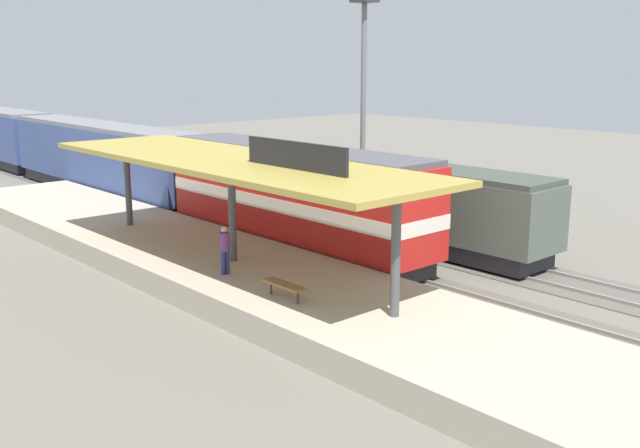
{
  "coord_description": "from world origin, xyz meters",
  "views": [
    {
      "loc": [
        -19.46,
        -21.3,
        8.12
      ],
      "look_at": [
        -1.38,
        -1.21,
        2.0
      ],
      "focal_mm": 40.6,
      "sensor_mm": 36.0,
      "label": 1
    }
  ],
  "objects": [
    {
      "name": "locomotive",
      "position": [
        0.0,
        1.99,
        2.41
      ],
      "size": [
        2.93,
        14.43,
        4.44
      ],
      "color": "#28282D",
      "rests_on": "track_near"
    },
    {
      "name": "track_near",
      "position": [
        0.0,
        0.0,
        0.03
      ],
      "size": [
        3.2,
        110.0,
        0.16
      ],
      "color": "#565249",
      "rests_on": "ground"
    },
    {
      "name": "ground_plane",
      "position": [
        2.0,
        0.0,
        0.0
      ],
      "size": [
        120.0,
        120.0,
        0.0
      ],
      "primitive_type": "plane",
      "color": "#666056"
    },
    {
      "name": "station_canopy",
      "position": [
        -4.6,
        -0.09,
        4.53
      ],
      "size": [
        5.2,
        18.0,
        4.7
      ],
      "color": "#47474C",
      "rests_on": "platform"
    },
    {
      "name": "light_mast",
      "position": [
        7.8,
        5.61,
        8.4
      ],
      "size": [
        1.1,
        1.1,
        11.7
      ],
      "color": "slate",
      "rests_on": "ground"
    },
    {
      "name": "platform_bench",
      "position": [
        -6.0,
        -4.67,
        1.34
      ],
      "size": [
        0.44,
        1.7,
        0.5
      ],
      "color": "#333338",
      "rests_on": "platform"
    },
    {
      "name": "platform",
      "position": [
        -4.6,
        0.0,
        0.45
      ],
      "size": [
        6.0,
        44.0,
        0.9
      ],
      "primitive_type": "cube",
      "color": "#A89E89",
      "rests_on": "ground"
    },
    {
      "name": "passenger_carriage_front",
      "position": [
        0.0,
        19.99,
        2.31
      ],
      "size": [
        2.9,
        20.0,
        4.24
      ],
      "color": "#28282D",
      "rests_on": "track_near"
    },
    {
      "name": "track_far",
      "position": [
        4.6,
        0.0,
        0.03
      ],
      "size": [
        3.2,
        110.0,
        0.16
      ],
      "color": "#565249",
      "rests_on": "ground"
    },
    {
      "name": "person_waiting",
      "position": [
        -5.83,
        -1.25,
        1.85
      ],
      "size": [
        0.34,
        0.34,
        1.71
      ],
      "color": "navy",
      "rests_on": "platform"
    },
    {
      "name": "freight_car",
      "position": [
        4.6,
        -1.46,
        1.97
      ],
      "size": [
        2.8,
        12.0,
        3.54
      ],
      "color": "#28282D",
      "rests_on": "track_far"
    }
  ]
}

